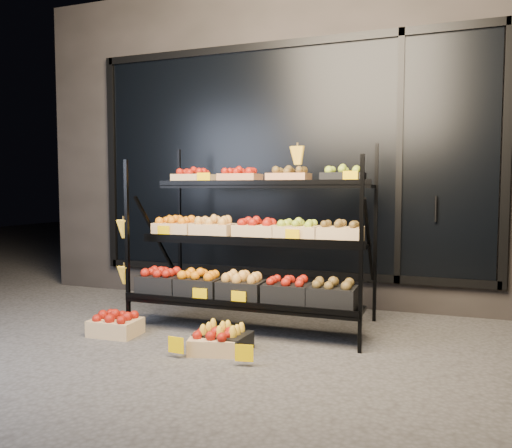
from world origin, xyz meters
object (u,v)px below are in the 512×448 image
at_px(floor_crate_midleft, 223,338).
at_px(floor_crate_midright, 214,341).
at_px(display_rack, 251,240).
at_px(floor_crate_left, 115,324).

bearing_deg(floor_crate_midleft, floor_crate_midright, -109.28).
relative_size(display_rack, floor_crate_midright, 5.29).
bearing_deg(floor_crate_midright, display_rack, 75.64).
relative_size(floor_crate_midleft, floor_crate_midright, 1.01).
distance_m(floor_crate_midleft, floor_crate_midright, 0.10).
bearing_deg(floor_crate_midleft, display_rack, 97.64).
bearing_deg(floor_crate_midright, floor_crate_midleft, 51.90).
height_order(floor_crate_left, floor_crate_midleft, floor_crate_left).
relative_size(floor_crate_left, floor_crate_midright, 0.99).
bearing_deg(floor_crate_midleft, floor_crate_left, -178.04).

